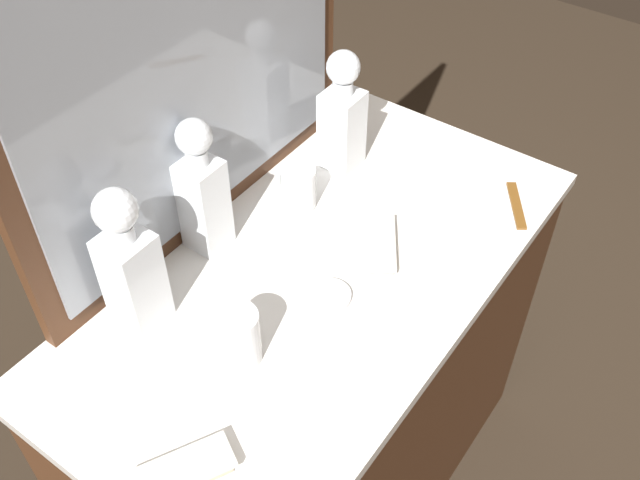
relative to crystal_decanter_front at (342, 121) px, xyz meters
name	(u,v)px	position (x,y,z in m)	size (l,w,h in m)	color
dresser	(320,395)	(-0.29, -0.15, -0.53)	(1.11, 0.58, 0.85)	#472816
dresser_mirror	(188,37)	(-0.29, 0.12, 0.29)	(0.83, 0.03, 0.80)	#472816
crystal_decanter_front	(342,121)	(0.00, 0.00, 0.00)	(0.08, 0.08, 0.27)	white
crystal_decanter_left	(131,271)	(-0.57, 0.04, 0.01)	(0.08, 0.08, 0.29)	white
crystal_decanter_center	(203,198)	(-0.36, 0.07, 0.01)	(0.07, 0.07, 0.29)	white
crystal_tumbler_center	(298,189)	(-0.17, -0.01, -0.07)	(0.07, 0.07, 0.09)	white
crystal_tumbler_front	(239,339)	(-0.53, -0.16, -0.06)	(0.07, 0.07, 0.11)	white
silver_brush_front	(183,471)	(-0.75, -0.23, -0.10)	(0.16, 0.13, 0.02)	#B7A88C
silver_brush_right	(381,244)	(-0.18, -0.22, -0.10)	(0.16, 0.13, 0.02)	#B7A88C
porcelain_dish	(329,296)	(-0.34, -0.21, -0.10)	(0.08, 0.08, 0.01)	silver
tortoiseshell_comb	(516,205)	(0.09, -0.38, -0.11)	(0.13, 0.10, 0.01)	brown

